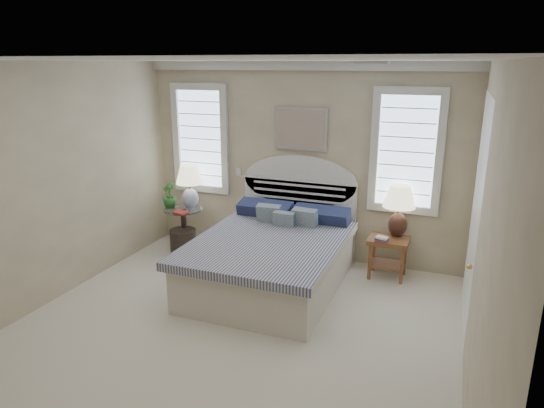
{
  "coord_description": "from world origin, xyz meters",
  "views": [
    {
      "loc": [
        2.01,
        -3.78,
        2.68
      ],
      "look_at": [
        0.15,
        1.0,
        1.18
      ],
      "focal_mm": 32.0,
      "sensor_mm": 36.0,
      "label": 1
    }
  ],
  "objects_px": {
    "bed": "(274,254)",
    "lamp_left": "(190,182)",
    "side_table_left": "(184,225)",
    "floor_pot": "(183,241)",
    "lamp_right": "(399,205)",
    "nightstand_right": "(388,249)"
  },
  "relations": [
    {
      "from": "floor_pot",
      "to": "lamp_right",
      "type": "relative_size",
      "value": 0.57
    },
    {
      "from": "side_table_left",
      "to": "lamp_right",
      "type": "distance_m",
      "value": 3.09
    },
    {
      "from": "lamp_right",
      "to": "side_table_left",
      "type": "bearing_deg",
      "value": -175.36
    },
    {
      "from": "bed",
      "to": "lamp_left",
      "type": "distance_m",
      "value": 1.82
    },
    {
      "from": "floor_pot",
      "to": "lamp_left",
      "type": "xyz_separation_m",
      "value": [
        0.04,
        0.19,
        0.85
      ]
    },
    {
      "from": "bed",
      "to": "floor_pot",
      "type": "xyz_separation_m",
      "value": [
        -1.6,
        0.48,
        -0.21
      ]
    },
    {
      "from": "side_table_left",
      "to": "floor_pot",
      "type": "distance_m",
      "value": 0.25
    },
    {
      "from": "nightstand_right",
      "to": "floor_pot",
      "type": "xyz_separation_m",
      "value": [
        -2.9,
        -0.21,
        -0.21
      ]
    },
    {
      "from": "floor_pot",
      "to": "lamp_left",
      "type": "bearing_deg",
      "value": 79.5
    },
    {
      "from": "side_table_left",
      "to": "lamp_right",
      "type": "xyz_separation_m",
      "value": [
        3.03,
        0.25,
        0.55
      ]
    },
    {
      "from": "side_table_left",
      "to": "bed",
      "type": "bearing_deg",
      "value": -19.74
    },
    {
      "from": "bed",
      "to": "side_table_left",
      "type": "bearing_deg",
      "value": 160.26
    },
    {
      "from": "nightstand_right",
      "to": "lamp_left",
      "type": "height_order",
      "value": "lamp_left"
    },
    {
      "from": "lamp_right",
      "to": "bed",
      "type": "bearing_deg",
      "value": -148.69
    },
    {
      "from": "nightstand_right",
      "to": "lamp_left",
      "type": "bearing_deg",
      "value": -179.61
    },
    {
      "from": "lamp_left",
      "to": "lamp_right",
      "type": "height_order",
      "value": "lamp_left"
    },
    {
      "from": "side_table_left",
      "to": "lamp_left",
      "type": "xyz_separation_m",
      "value": [
        0.08,
        0.08,
        0.63
      ]
    },
    {
      "from": "floor_pot",
      "to": "lamp_right",
      "type": "xyz_separation_m",
      "value": [
        2.98,
        0.36,
        0.77
      ]
    },
    {
      "from": "side_table_left",
      "to": "lamp_left",
      "type": "bearing_deg",
      "value": 44.16
    },
    {
      "from": "bed",
      "to": "lamp_right",
      "type": "xyz_separation_m",
      "value": [
        1.38,
        0.84,
        0.55
      ]
    },
    {
      "from": "bed",
      "to": "lamp_left",
      "type": "xyz_separation_m",
      "value": [
        -1.57,
        0.67,
        0.64
      ]
    },
    {
      "from": "lamp_left",
      "to": "side_table_left",
      "type": "bearing_deg",
      "value": -135.84
    }
  ]
}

